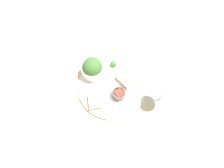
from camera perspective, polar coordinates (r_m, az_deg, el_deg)
ground_plane at (r=0.86m, az=0.00°, el=-0.90°), size 4.00×4.00×0.00m
dinner_plate at (r=0.86m, az=0.00°, el=-0.72°), size 0.33×0.33×0.01m
salad_bowl at (r=0.85m, az=-6.32°, el=5.11°), size 0.11×0.11×0.10m
sauce_ramekin at (r=0.82m, az=2.29°, el=-3.17°), size 0.06×0.06×0.03m
cheese_toast_near at (r=0.85m, az=4.34°, el=1.50°), size 0.10×0.09×0.03m
cheese_toast_far at (r=0.81m, az=-5.85°, el=-5.58°), size 0.08×0.06×0.03m
wine_glass at (r=0.78m, az=17.11°, el=-2.34°), size 0.08×0.08×0.15m
garnish at (r=0.89m, az=0.50°, el=6.62°), size 0.03×0.03×0.03m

